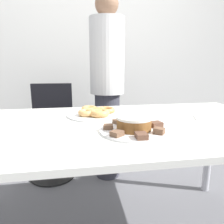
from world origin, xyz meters
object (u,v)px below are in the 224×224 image
at_px(office_chair_left, 52,133).
at_px(frosted_cake, 134,123).
at_px(plate_cake, 134,130).
at_px(plate_donuts, 95,115).
at_px(napkin, 208,118).
at_px(person_standing, 107,85).

distance_m(office_chair_left, frosted_cake, 1.28).
xyz_separation_m(office_chair_left, plate_cake, (0.52, -1.10, 0.35)).
bearing_deg(plate_donuts, napkin, -15.55).
relative_size(plate_cake, napkin, 1.80).
xyz_separation_m(person_standing, frosted_cake, (-0.01, -0.96, -0.08)).
height_order(plate_cake, napkin, plate_cake).
relative_size(plate_donuts, napkin, 1.87).
bearing_deg(frosted_cake, office_chair_left, 115.40).
relative_size(office_chair_left, plate_donuts, 2.53).
xyz_separation_m(plate_donuts, frosted_cake, (0.16, -0.35, 0.04)).
height_order(person_standing, frosted_cake, person_standing).
bearing_deg(plate_cake, office_chair_left, 115.40).
bearing_deg(office_chair_left, plate_donuts, -60.82).
xyz_separation_m(person_standing, napkin, (0.50, -0.79, -0.12)).
distance_m(plate_donuts, frosted_cake, 0.39).
relative_size(person_standing, office_chair_left, 1.88).
xyz_separation_m(person_standing, plate_donuts, (-0.16, -0.61, -0.12)).
distance_m(frosted_cake, napkin, 0.53).
bearing_deg(person_standing, plate_donuts, -105.10).
relative_size(plate_cake, plate_donuts, 0.96).
bearing_deg(plate_cake, frosted_cake, 180.00).
height_order(plate_cake, frosted_cake, frosted_cake).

